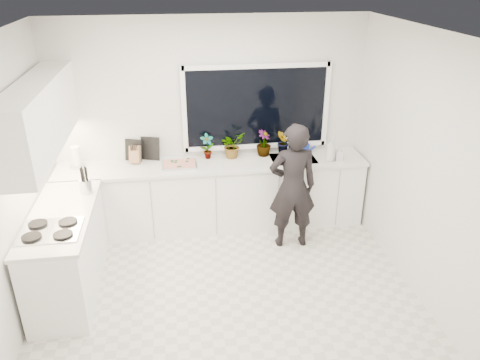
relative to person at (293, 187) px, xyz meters
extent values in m
cube|color=beige|center=(-0.90, -0.87, -0.81)|extent=(4.00, 3.50, 0.02)
cube|color=white|center=(-0.90, 0.89, 0.55)|extent=(4.00, 0.02, 2.70)
cube|color=white|center=(-2.91, -0.87, 0.55)|extent=(0.02, 3.50, 2.70)
cube|color=white|center=(1.11, -0.87, 0.55)|extent=(0.02, 3.50, 2.70)
cube|color=white|center=(-0.90, -0.87, 1.91)|extent=(4.00, 3.50, 0.02)
cube|color=black|center=(-0.30, 0.86, 0.75)|extent=(1.80, 0.02, 1.00)
cube|color=white|center=(-0.90, 0.58, -0.36)|extent=(3.92, 0.58, 0.88)
cube|color=white|center=(-2.57, -0.52, -0.36)|extent=(0.58, 1.60, 0.88)
cube|color=silver|center=(-0.90, 0.57, 0.10)|extent=(3.94, 0.62, 0.04)
cube|color=silver|center=(-2.57, -0.52, 0.10)|extent=(0.62, 1.60, 0.04)
cube|color=white|center=(-2.69, -0.17, 1.05)|extent=(0.34, 2.10, 0.70)
cube|color=silver|center=(0.15, 0.58, 0.07)|extent=(0.58, 0.42, 0.14)
cylinder|color=silver|center=(0.15, 0.78, 0.23)|extent=(0.03, 0.03, 0.22)
cube|color=black|center=(-2.59, -0.87, 0.14)|extent=(0.56, 0.48, 0.03)
imported|color=black|center=(0.00, 0.00, 0.00)|extent=(0.59, 0.39, 1.60)
cube|color=#BBBCC0|center=(-1.33, 0.55, 0.14)|extent=(0.43, 0.32, 0.03)
cube|color=red|center=(-1.33, 0.55, 0.15)|extent=(0.40, 0.28, 0.01)
cylinder|color=#122DAC|center=(0.33, 0.74, 0.19)|extent=(0.15, 0.15, 0.13)
cylinder|color=silver|center=(-2.59, 0.68, 0.25)|extent=(0.13, 0.13, 0.26)
cube|color=#A1714B|center=(-1.88, 0.72, 0.23)|extent=(0.15, 0.13, 0.22)
cylinder|color=silver|center=(-2.37, -0.07, 0.20)|extent=(0.15, 0.15, 0.16)
cube|color=black|center=(-1.90, 0.82, 0.26)|extent=(0.21, 0.09, 0.28)
cube|color=black|center=(-1.69, 0.82, 0.27)|extent=(0.24, 0.10, 0.30)
imported|color=#26662D|center=(-0.96, 0.74, 0.29)|extent=(0.20, 0.16, 0.34)
imported|color=#26662D|center=(-0.64, 0.74, 0.29)|extent=(0.40, 0.39, 0.34)
imported|color=#26662D|center=(-0.22, 0.74, 0.29)|extent=(0.27, 0.27, 0.34)
imported|color=#26662D|center=(0.05, 0.74, 0.29)|extent=(0.15, 0.19, 0.34)
imported|color=#D8BF66|center=(0.59, 0.43, 0.27)|extent=(0.17, 0.17, 0.31)
imported|color=#D8BF66|center=(0.72, 0.43, 0.22)|extent=(0.10, 0.10, 0.20)
camera|label=1|loc=(-1.35, -4.91, 2.45)|focal=35.00mm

